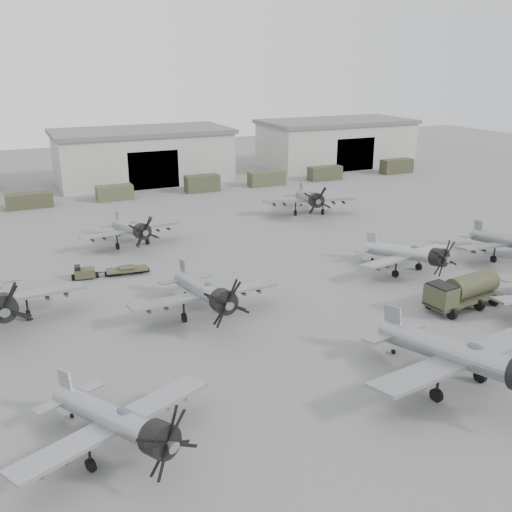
{
  "coord_description": "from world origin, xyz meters",
  "views": [
    {
      "loc": [
        -22.34,
        -33.48,
        19.51
      ],
      "look_at": [
        -1.93,
        11.52,
        2.5
      ],
      "focal_mm": 40.0,
      "sensor_mm": 36.0,
      "label": 1
    }
  ],
  "objects_px": {
    "aircraft_near_0": "(118,421)",
    "aircraft_mid_2": "(410,254)",
    "aircraft_mid_3": "(511,242)",
    "fuel_tanker": "(463,290)",
    "aircraft_near_1": "(465,357)",
    "aircraft_far_0": "(132,229)",
    "aircraft_far_1": "(310,199)",
    "aircraft_mid_1": "(206,292)",
    "tug_trailer": "(101,272)"
  },
  "relations": [
    {
      "from": "aircraft_mid_2",
      "to": "aircraft_near_0",
      "type": "bearing_deg",
      "value": -164.07
    },
    {
      "from": "aircraft_far_0",
      "to": "aircraft_mid_3",
      "type": "bearing_deg",
      "value": -37.15
    },
    {
      "from": "aircraft_near_1",
      "to": "tug_trailer",
      "type": "distance_m",
      "value": 33.91
    },
    {
      "from": "aircraft_far_1",
      "to": "fuel_tanker",
      "type": "height_order",
      "value": "aircraft_far_1"
    },
    {
      "from": "aircraft_mid_1",
      "to": "aircraft_far_1",
      "type": "xyz_separation_m",
      "value": [
        23.25,
        24.54,
        0.03
      ]
    },
    {
      "from": "aircraft_near_0",
      "to": "aircraft_mid_3",
      "type": "height_order",
      "value": "aircraft_near_0"
    },
    {
      "from": "aircraft_near_0",
      "to": "fuel_tanker",
      "type": "height_order",
      "value": "aircraft_near_0"
    },
    {
      "from": "aircraft_near_0",
      "to": "aircraft_near_1",
      "type": "xyz_separation_m",
      "value": [
        20.44,
        -2.71,
        0.39
      ]
    },
    {
      "from": "aircraft_mid_1",
      "to": "aircraft_far_1",
      "type": "height_order",
      "value": "aircraft_far_1"
    },
    {
      "from": "aircraft_mid_3",
      "to": "aircraft_far_1",
      "type": "height_order",
      "value": "aircraft_far_1"
    },
    {
      "from": "aircraft_near_1",
      "to": "aircraft_mid_2",
      "type": "height_order",
      "value": "aircraft_near_1"
    },
    {
      "from": "aircraft_near_1",
      "to": "aircraft_far_1",
      "type": "bearing_deg",
      "value": 65.31
    },
    {
      "from": "aircraft_mid_3",
      "to": "aircraft_far_0",
      "type": "xyz_separation_m",
      "value": [
        -34.03,
        20.52,
        -0.01
      ]
    },
    {
      "from": "fuel_tanker",
      "to": "aircraft_mid_2",
      "type": "bearing_deg",
      "value": 75.91
    },
    {
      "from": "aircraft_far_1",
      "to": "aircraft_far_0",
      "type": "bearing_deg",
      "value": -154.07
    },
    {
      "from": "aircraft_near_1",
      "to": "aircraft_far_1",
      "type": "distance_m",
      "value": 43.06
    },
    {
      "from": "aircraft_near_0",
      "to": "tug_trailer",
      "type": "relative_size",
      "value": 1.62
    },
    {
      "from": "aircraft_mid_1",
      "to": "aircraft_far_0",
      "type": "relative_size",
      "value": 1.07
    },
    {
      "from": "aircraft_near_0",
      "to": "fuel_tanker",
      "type": "relative_size",
      "value": 1.51
    },
    {
      "from": "aircraft_far_0",
      "to": "tug_trailer",
      "type": "bearing_deg",
      "value": -127.49
    },
    {
      "from": "aircraft_far_1",
      "to": "aircraft_near_1",
      "type": "bearing_deg",
      "value": -89.94
    },
    {
      "from": "aircraft_mid_3",
      "to": "aircraft_far_1",
      "type": "bearing_deg",
      "value": 118.7
    },
    {
      "from": "aircraft_near_1",
      "to": "aircraft_mid_2",
      "type": "relative_size",
      "value": 1.21
    },
    {
      "from": "aircraft_far_0",
      "to": "fuel_tanker",
      "type": "height_order",
      "value": "aircraft_far_0"
    },
    {
      "from": "aircraft_far_0",
      "to": "aircraft_far_1",
      "type": "xyz_separation_m",
      "value": [
        24.44,
        3.85,
        0.19
      ]
    },
    {
      "from": "aircraft_near_0",
      "to": "aircraft_mid_1",
      "type": "distance_m",
      "value": 17.0
    },
    {
      "from": "aircraft_mid_1",
      "to": "aircraft_mid_3",
      "type": "relative_size",
      "value": 1.06
    },
    {
      "from": "aircraft_mid_1",
      "to": "tug_trailer",
      "type": "xyz_separation_m",
      "value": [
        -6.03,
        12.76,
        -1.7
      ]
    },
    {
      "from": "aircraft_mid_1",
      "to": "aircraft_far_0",
      "type": "height_order",
      "value": "aircraft_mid_1"
    },
    {
      "from": "aircraft_mid_2",
      "to": "aircraft_mid_3",
      "type": "relative_size",
      "value": 0.98
    },
    {
      "from": "aircraft_mid_1",
      "to": "tug_trailer",
      "type": "distance_m",
      "value": 14.22
    },
    {
      "from": "aircraft_far_0",
      "to": "fuel_tanker",
      "type": "distance_m",
      "value": 34.74
    },
    {
      "from": "fuel_tanker",
      "to": "tug_trailer",
      "type": "relative_size",
      "value": 1.07
    },
    {
      "from": "aircraft_near_1",
      "to": "aircraft_mid_1",
      "type": "distance_m",
      "value": 19.81
    },
    {
      "from": "aircraft_near_0",
      "to": "aircraft_near_1",
      "type": "relative_size",
      "value": 0.82
    },
    {
      "from": "aircraft_near_0",
      "to": "aircraft_near_1",
      "type": "height_order",
      "value": "aircraft_near_1"
    },
    {
      "from": "aircraft_near_0",
      "to": "aircraft_mid_2",
      "type": "xyz_separation_m",
      "value": [
        30.81,
        15.34,
        -0.05
      ]
    },
    {
      "from": "aircraft_far_0",
      "to": "aircraft_far_1",
      "type": "relative_size",
      "value": 0.92
    },
    {
      "from": "aircraft_near_1",
      "to": "fuel_tanker",
      "type": "bearing_deg",
      "value": 38.79
    },
    {
      "from": "aircraft_far_1",
      "to": "aircraft_near_0",
      "type": "bearing_deg",
      "value": -113.6
    },
    {
      "from": "fuel_tanker",
      "to": "tug_trailer",
      "type": "xyz_separation_m",
      "value": [
        -26.09,
        19.56,
        -1.07
      ]
    },
    {
      "from": "aircraft_near_1",
      "to": "tug_trailer",
      "type": "bearing_deg",
      "value": 111.89
    },
    {
      "from": "aircraft_mid_2",
      "to": "aircraft_far_1",
      "type": "bearing_deg",
      "value": 74.13
    },
    {
      "from": "aircraft_mid_1",
      "to": "aircraft_mid_3",
      "type": "distance_m",
      "value": 32.85
    },
    {
      "from": "aircraft_mid_2",
      "to": "fuel_tanker",
      "type": "xyz_separation_m",
      "value": [
        -1.03,
        -8.19,
        -0.44
      ]
    },
    {
      "from": "aircraft_mid_3",
      "to": "aircraft_far_0",
      "type": "bearing_deg",
      "value": 156.11
    },
    {
      "from": "aircraft_mid_1",
      "to": "aircraft_far_1",
      "type": "relative_size",
      "value": 0.98
    },
    {
      "from": "aircraft_mid_3",
      "to": "fuel_tanker",
      "type": "distance_m",
      "value": 14.57
    },
    {
      "from": "aircraft_near_0",
      "to": "aircraft_far_1",
      "type": "relative_size",
      "value": 0.91
    },
    {
      "from": "aircraft_mid_2",
      "to": "aircraft_mid_3",
      "type": "xyz_separation_m",
      "value": [
        11.76,
        -1.23,
        0.04
      ]
    }
  ]
}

